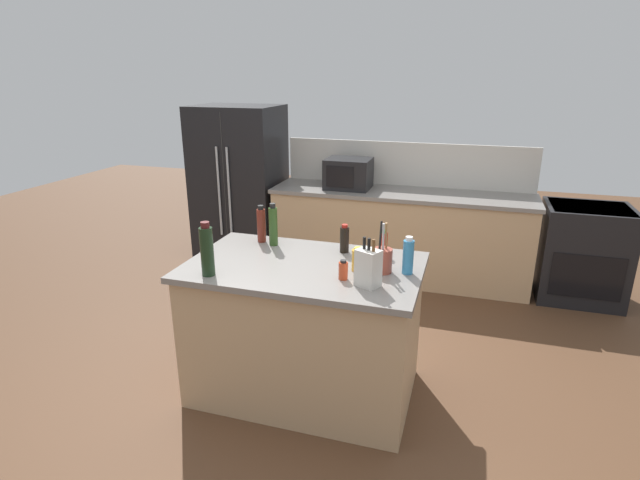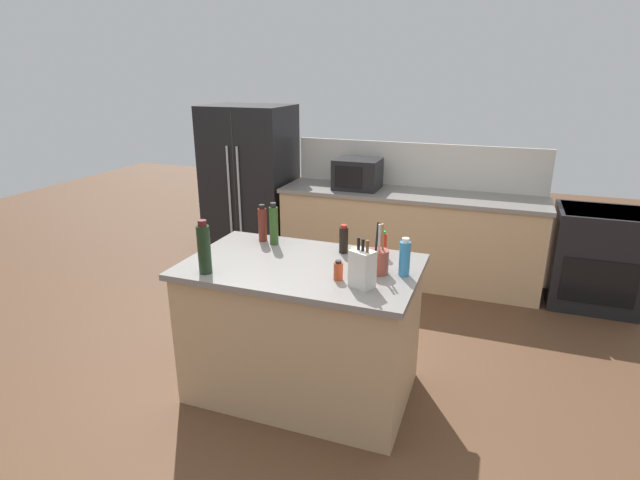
% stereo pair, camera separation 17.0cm
% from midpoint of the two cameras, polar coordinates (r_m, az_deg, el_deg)
% --- Properties ---
extents(ground_plane, '(14.00, 14.00, 0.00)m').
position_cam_midpoint_polar(ground_plane, '(3.66, -3.08, -16.62)').
color(ground_plane, brown).
extents(back_counter_run, '(2.68, 0.66, 0.94)m').
position_cam_midpoint_polar(back_counter_run, '(5.31, 8.11, 0.56)').
color(back_counter_run, tan).
rests_on(back_counter_run, ground_plane).
extents(wall_backsplash, '(2.64, 0.03, 0.46)m').
position_cam_midpoint_polar(wall_backsplash, '(5.44, 9.00, 8.56)').
color(wall_backsplash, beige).
rests_on(wall_backsplash, back_counter_run).
extents(kitchen_island, '(1.50, 0.93, 0.94)m').
position_cam_midpoint_polar(kitchen_island, '(3.40, -3.22, -10.13)').
color(kitchen_island, tan).
rests_on(kitchen_island, ground_plane).
extents(refrigerator, '(0.94, 0.75, 1.76)m').
position_cam_midpoint_polar(refrigerator, '(5.80, -10.00, 6.22)').
color(refrigerator, black).
rests_on(refrigerator, ground_plane).
extents(range_oven, '(0.76, 0.65, 0.92)m').
position_cam_midpoint_polar(range_oven, '(5.34, 27.02, -1.30)').
color(range_oven, black).
rests_on(range_oven, ground_plane).
extents(microwave, '(0.46, 0.39, 0.31)m').
position_cam_midpoint_polar(microwave, '(5.26, 2.33, 7.60)').
color(microwave, black).
rests_on(microwave, back_counter_run).
extents(knife_block, '(0.16, 0.15, 0.29)m').
position_cam_midpoint_polar(knife_block, '(2.85, 3.83, -3.18)').
color(knife_block, beige).
rests_on(knife_block, kitchen_island).
extents(utensil_crock, '(0.12, 0.12, 0.32)m').
position_cam_midpoint_polar(utensil_crock, '(3.06, 5.58, -2.24)').
color(utensil_crock, brown).
rests_on(utensil_crock, kitchen_island).
extents(wine_bottle, '(0.08, 0.08, 0.34)m').
position_cam_midpoint_polar(wine_bottle, '(3.07, -14.34, -1.18)').
color(wine_bottle, black).
rests_on(wine_bottle, kitchen_island).
extents(olive_oil_bottle, '(0.06, 0.06, 0.30)m').
position_cam_midpoint_polar(olive_oil_bottle, '(3.53, -6.75, 1.63)').
color(olive_oil_bottle, '#2D4C1E').
rests_on(olive_oil_bottle, kitchen_island).
extents(dish_soap_bottle, '(0.07, 0.07, 0.24)m').
position_cam_midpoint_polar(dish_soap_bottle, '(3.05, 8.48, -1.87)').
color(dish_soap_bottle, '#3384BC').
rests_on(dish_soap_bottle, kitchen_island).
extents(hot_sauce_bottle, '(0.05, 0.05, 0.17)m').
position_cam_midpoint_polar(hot_sauce_bottle, '(3.35, 5.87, -0.39)').
color(hot_sauce_bottle, red).
rests_on(hot_sauce_bottle, kitchen_island).
extents(vinegar_bottle, '(0.06, 0.06, 0.27)m').
position_cam_midpoint_polar(vinegar_bottle, '(3.61, -8.07, 1.73)').
color(vinegar_bottle, maroon).
rests_on(vinegar_bottle, kitchen_island).
extents(spice_jar_paprika, '(0.06, 0.06, 0.12)m').
position_cam_midpoint_polar(spice_jar_paprika, '(2.96, 1.03, -3.50)').
color(spice_jar_paprika, '#B73D1E').
rests_on(spice_jar_paprika, kitchen_island).
extents(soy_sauce_bottle, '(0.06, 0.06, 0.20)m').
position_cam_midpoint_polar(soy_sauce_bottle, '(3.38, 1.38, 0.08)').
color(soy_sauce_bottle, black).
rests_on(soy_sauce_bottle, kitchen_island).
extents(honey_jar, '(0.08, 0.08, 0.15)m').
position_cam_midpoint_polar(honey_jar, '(3.08, 2.85, -2.27)').
color(honey_jar, gold).
rests_on(honey_jar, kitchen_island).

